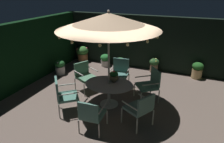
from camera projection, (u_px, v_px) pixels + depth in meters
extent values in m
cube|color=#66564C|center=(111.00, 106.00, 6.32)|extent=(7.44, 7.49, 0.02)
cube|color=black|center=(143.00, 42.00, 8.93)|extent=(7.44, 0.30, 2.33)
cube|color=black|center=(18.00, 56.00, 7.14)|extent=(0.30, 7.49, 2.33)
cylinder|color=#B4B2A5|center=(109.00, 104.00, 6.40)|extent=(0.57, 0.57, 0.03)
cylinder|color=#B4B2A5|center=(109.00, 95.00, 6.27)|extent=(0.09, 0.09, 0.70)
ellipsoid|color=#8E949D|center=(109.00, 84.00, 6.12)|extent=(1.49, 1.21, 0.03)
cylinder|color=#B8B0A3|center=(109.00, 67.00, 5.92)|extent=(0.06, 0.06, 2.51)
cone|color=#D3AD86|center=(109.00, 21.00, 5.41)|extent=(2.86, 2.86, 0.44)
sphere|color=#B8B0A3|center=(108.00, 11.00, 5.31)|extent=(0.07, 0.07, 0.07)
sphere|color=#F9DB8C|center=(158.00, 37.00, 5.01)|extent=(0.07, 0.07, 0.07)
sphere|color=#F9DB8C|center=(157.00, 32.00, 5.59)|extent=(0.07, 0.07, 0.07)
sphere|color=#F9DB8C|center=(148.00, 28.00, 6.11)|extent=(0.07, 0.07, 0.07)
sphere|color=#F9DB8C|center=(132.00, 25.00, 6.55)|extent=(0.07, 0.07, 0.07)
sphere|color=#F9DB8C|center=(118.00, 24.00, 6.73)|extent=(0.07, 0.07, 0.07)
sphere|color=#F9DB8C|center=(98.00, 24.00, 6.71)|extent=(0.07, 0.07, 0.07)
sphere|color=#F9DB8C|center=(82.00, 26.00, 6.46)|extent=(0.07, 0.07, 0.07)
sphere|color=#F9DB8C|center=(68.00, 29.00, 6.05)|extent=(0.07, 0.07, 0.07)
sphere|color=#F9DB8C|center=(59.00, 33.00, 5.43)|extent=(0.07, 0.07, 0.07)
sphere|color=#F9DB8C|center=(59.00, 38.00, 4.97)|extent=(0.07, 0.07, 0.07)
sphere|color=#F9DB8C|center=(72.00, 42.00, 4.53)|extent=(0.07, 0.07, 0.07)
sphere|color=#F9DB8C|center=(100.00, 46.00, 4.29)|extent=(0.07, 0.07, 0.07)
sphere|color=#F9DB8C|center=(128.00, 45.00, 4.35)|extent=(0.07, 0.07, 0.07)
sphere|color=#F9DB8C|center=(148.00, 42.00, 4.61)|extent=(0.07, 0.07, 0.07)
cylinder|color=#856448|center=(114.00, 80.00, 6.23)|extent=(0.12, 0.12, 0.08)
cylinder|color=olive|center=(114.00, 77.00, 6.19)|extent=(0.27, 0.27, 0.12)
ellipsoid|color=#1C5727|center=(114.00, 74.00, 6.15)|extent=(0.26, 0.26, 0.16)
sphere|color=#D2373C|center=(114.00, 72.00, 6.12)|extent=(0.09, 0.09, 0.09)
cylinder|color=#B3B0A4|center=(141.00, 99.00, 6.26)|extent=(0.04, 0.04, 0.45)
cylinder|color=#B3B0A4|center=(134.00, 90.00, 6.81)|extent=(0.04, 0.04, 0.45)
cylinder|color=#B3B0A4|center=(159.00, 97.00, 6.40)|extent=(0.04, 0.04, 0.45)
cylinder|color=#B3B0A4|center=(151.00, 88.00, 6.95)|extent=(0.04, 0.04, 0.45)
cube|color=#477A69|center=(147.00, 86.00, 6.50)|extent=(0.83, 0.83, 0.07)
cube|color=#477A69|center=(156.00, 77.00, 6.46)|extent=(0.40, 0.50, 0.51)
cylinder|color=#B3B0A4|center=(151.00, 84.00, 6.15)|extent=(0.48, 0.38, 0.04)
cylinder|color=#B3B0A4|center=(143.00, 76.00, 6.69)|extent=(0.48, 0.38, 0.04)
cylinder|color=#BAB1A7|center=(126.00, 86.00, 7.09)|extent=(0.04, 0.04, 0.44)
cylinder|color=#BAB1A7|center=(109.00, 84.00, 7.25)|extent=(0.04, 0.04, 0.44)
cylinder|color=#BAB1A7|center=(129.00, 80.00, 7.58)|extent=(0.04, 0.04, 0.44)
cylinder|color=#BAB1A7|center=(113.00, 78.00, 7.74)|extent=(0.04, 0.04, 0.44)
cube|color=#447269|center=(119.00, 75.00, 7.32)|extent=(0.65, 0.61, 0.07)
cube|color=#447269|center=(121.00, 65.00, 7.44)|extent=(0.59, 0.12, 0.52)
cylinder|color=#BAB1A7|center=(128.00, 71.00, 7.16)|extent=(0.09, 0.54, 0.04)
cylinder|color=#BAB1A7|center=(111.00, 69.00, 7.32)|extent=(0.09, 0.54, 0.04)
cylinder|color=#B7B0A8|center=(98.00, 85.00, 7.15)|extent=(0.04, 0.04, 0.46)
cylinder|color=#B7B0A8|center=(84.00, 90.00, 6.80)|extent=(0.04, 0.04, 0.46)
cylinder|color=#B7B0A8|center=(89.00, 79.00, 7.57)|extent=(0.04, 0.04, 0.46)
cylinder|color=#B7B0A8|center=(75.00, 84.00, 7.22)|extent=(0.04, 0.04, 0.46)
cube|color=#4E7E60|center=(86.00, 78.00, 7.08)|extent=(0.78, 0.78, 0.07)
cube|color=#4E7E60|center=(82.00, 68.00, 7.18)|extent=(0.31, 0.53, 0.46)
cylinder|color=#B7B0A8|center=(93.00, 69.00, 7.16)|extent=(0.52, 0.29, 0.04)
cylinder|color=#B7B0A8|center=(79.00, 73.00, 6.81)|extent=(0.52, 0.29, 0.04)
cylinder|color=#B3B3A7|center=(77.00, 98.00, 6.31)|extent=(0.04, 0.04, 0.46)
cylinder|color=#B3B3A7|center=(80.00, 108.00, 5.78)|extent=(0.04, 0.04, 0.46)
cylinder|color=#B3B3A7|center=(58.00, 101.00, 6.15)|extent=(0.04, 0.04, 0.46)
cylinder|color=#B3B3A7|center=(59.00, 112.00, 5.62)|extent=(0.04, 0.04, 0.46)
cube|color=#497B6D|center=(68.00, 96.00, 5.87)|extent=(0.81, 0.82, 0.07)
cube|color=#497B6D|center=(57.00, 88.00, 5.67)|extent=(0.42, 0.48, 0.54)
cylinder|color=#B3B3A7|center=(66.00, 85.00, 6.04)|extent=(0.45, 0.39, 0.04)
cylinder|color=#B3B3A7|center=(68.00, 94.00, 5.51)|extent=(0.45, 0.39, 0.04)
cylinder|color=#B7B0A7|center=(88.00, 114.00, 5.57)|extent=(0.04, 0.04, 0.40)
cylinder|color=#B7B0A7|center=(107.00, 118.00, 5.41)|extent=(0.04, 0.04, 0.40)
cylinder|color=#B7B0A7|center=(79.00, 127.00, 5.05)|extent=(0.04, 0.04, 0.40)
cylinder|color=#B7B0A7|center=(99.00, 131.00, 4.90)|extent=(0.04, 0.04, 0.40)
cube|color=#4B7467|center=(93.00, 114.00, 5.14)|extent=(0.58, 0.61, 0.07)
cube|color=#4B7467|center=(88.00, 112.00, 4.80)|extent=(0.53, 0.10, 0.44)
cylinder|color=#B7B0A7|center=(83.00, 104.00, 5.12)|extent=(0.08, 0.56, 0.04)
cylinder|color=#B7B0A7|center=(103.00, 108.00, 4.97)|extent=(0.08, 0.56, 0.04)
cylinder|color=#B6B4A9|center=(122.00, 116.00, 5.45)|extent=(0.04, 0.04, 0.46)
cylinder|color=#B6B4A9|center=(138.00, 108.00, 5.79)|extent=(0.04, 0.04, 0.46)
cylinder|color=#B6B4A9|center=(137.00, 126.00, 5.03)|extent=(0.04, 0.04, 0.46)
cylinder|color=#B6B4A9|center=(153.00, 117.00, 5.37)|extent=(0.04, 0.04, 0.46)
cube|color=slate|center=(138.00, 108.00, 5.31)|extent=(0.78, 0.79, 0.07)
cube|color=slate|center=(146.00, 104.00, 5.01)|extent=(0.33, 0.53, 0.43)
cylinder|color=#B6B4A9|center=(130.00, 106.00, 5.06)|extent=(0.50, 0.30, 0.04)
cylinder|color=#B6B4A9|center=(146.00, 98.00, 5.40)|extent=(0.50, 0.30, 0.04)
cylinder|color=beige|center=(105.00, 63.00, 9.50)|extent=(0.42, 0.42, 0.27)
ellipsoid|color=#256D2F|center=(105.00, 58.00, 9.40)|extent=(0.46, 0.46, 0.32)
sphere|color=beige|center=(108.00, 58.00, 9.29)|extent=(0.11, 0.11, 0.11)
sphere|color=silver|center=(105.00, 55.00, 9.53)|extent=(0.10, 0.10, 0.10)
sphere|color=silver|center=(103.00, 58.00, 9.35)|extent=(0.09, 0.09, 0.09)
cylinder|color=silver|center=(120.00, 66.00, 9.07)|extent=(0.36, 0.36, 0.28)
ellipsoid|color=#2D6431|center=(120.00, 61.00, 8.97)|extent=(0.44, 0.44, 0.31)
sphere|color=red|center=(123.00, 59.00, 8.90)|extent=(0.06, 0.06, 0.06)
sphere|color=red|center=(120.00, 58.00, 9.04)|extent=(0.06, 0.06, 0.06)
sphere|color=red|center=(118.00, 61.00, 8.90)|extent=(0.06, 0.06, 0.06)
cylinder|color=tan|center=(197.00, 74.00, 8.18)|extent=(0.40, 0.40, 0.39)
ellipsoid|color=#1F551E|center=(198.00, 66.00, 8.05)|extent=(0.44, 0.44, 0.31)
sphere|color=#C73B46|center=(201.00, 65.00, 8.00)|extent=(0.08, 0.08, 0.08)
sphere|color=red|center=(198.00, 64.00, 8.16)|extent=(0.08, 0.08, 0.08)
sphere|color=red|center=(195.00, 65.00, 8.10)|extent=(0.11, 0.11, 0.11)
sphere|color=#C43246|center=(198.00, 66.00, 7.95)|extent=(0.07, 0.07, 0.07)
cylinder|color=#B26D41|center=(83.00, 58.00, 10.04)|extent=(0.49, 0.49, 0.39)
ellipsoid|color=#35702F|center=(82.00, 51.00, 9.90)|extent=(0.60, 0.60, 0.42)
sphere|color=#DF5869|center=(87.00, 48.00, 9.83)|extent=(0.10, 0.10, 0.10)
sphere|color=#E46065|center=(81.00, 49.00, 10.12)|extent=(0.07, 0.07, 0.07)
sphere|color=#E75A67|center=(78.00, 49.00, 9.78)|extent=(0.10, 0.10, 0.10)
cylinder|color=#826750|center=(154.00, 68.00, 8.78)|extent=(0.33, 0.33, 0.35)
ellipsoid|color=#274E26|center=(154.00, 62.00, 8.67)|extent=(0.41, 0.41, 0.29)
sphere|color=#F4D34A|center=(157.00, 62.00, 8.61)|extent=(0.10, 0.10, 0.10)
sphere|color=#E7C857|center=(156.00, 59.00, 8.69)|extent=(0.10, 0.10, 0.10)
sphere|color=yellow|center=(153.00, 59.00, 8.76)|extent=(0.08, 0.08, 0.08)
sphere|color=#DCC348|center=(152.00, 61.00, 8.71)|extent=(0.10, 0.10, 0.10)
sphere|color=#DDC059|center=(152.00, 61.00, 8.59)|extent=(0.09, 0.09, 0.09)
sphere|color=yellow|center=(156.00, 61.00, 8.51)|extent=(0.07, 0.07, 0.07)
cylinder|color=beige|center=(60.00, 70.00, 8.57)|extent=(0.40, 0.40, 0.34)
ellipsoid|color=#215D28|center=(60.00, 64.00, 8.46)|extent=(0.42, 0.42, 0.29)
sphere|color=silver|center=(62.00, 64.00, 8.38)|extent=(0.08, 0.08, 0.08)
sphere|color=silver|center=(60.00, 62.00, 8.55)|extent=(0.09, 0.09, 0.09)
sphere|color=silver|center=(58.00, 62.00, 8.49)|extent=(0.10, 0.10, 0.10)
sphere|color=silver|center=(58.00, 63.00, 8.29)|extent=(0.06, 0.06, 0.06)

